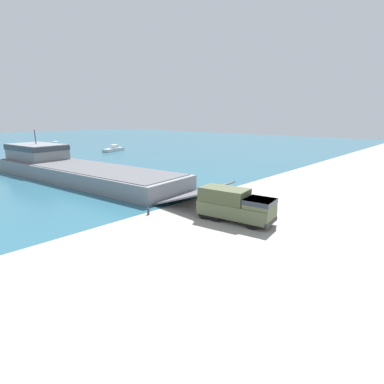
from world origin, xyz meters
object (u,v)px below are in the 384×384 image
at_px(military_truck, 235,205).
at_px(moored_boat_b, 57,147).
at_px(soldier_on_ramp, 236,200).
at_px(mooring_bollard, 148,211).
at_px(cargo_crate, 249,215).
at_px(moored_boat_a, 114,149).
at_px(landing_craft, 71,167).

bearing_deg(military_truck, moored_boat_b, 159.11).
height_order(soldier_on_ramp, mooring_bollard, soldier_on_ramp).
bearing_deg(mooring_bollard, military_truck, -59.97).
relative_size(soldier_on_ramp, cargo_crate, 1.82).
bearing_deg(military_truck, soldier_on_ramp, 113.78).
distance_m(soldier_on_ramp, mooring_bollard, 8.89).
bearing_deg(moored_boat_a, landing_craft, 116.58).
bearing_deg(moored_boat_b, moored_boat_a, -5.53).
bearing_deg(soldier_on_ramp, mooring_bollard, -122.73).
bearing_deg(moored_boat_b, military_truck, -44.73).
xyz_separation_m(landing_craft, mooring_bollard, (-3.52, -23.01, -1.29)).
relative_size(landing_craft, cargo_crate, 44.41).
xyz_separation_m(soldier_on_ramp, mooring_bollard, (-7.15, 5.25, -0.64)).
distance_m(moored_boat_a, mooring_bollard, 57.20).
bearing_deg(military_truck, moored_boat_a, 148.23).
distance_m(military_truck, mooring_bollard, 8.34).
xyz_separation_m(moored_boat_a, moored_boat_b, (-8.34, 16.46, 0.18)).
distance_m(moored_boat_a, moored_boat_b, 18.45).
relative_size(landing_craft, moored_boat_a, 5.74).
distance_m(moored_boat_a, cargo_crate, 61.89).
distance_m(landing_craft, moored_boat_a, 36.48).
relative_size(military_truck, mooring_bollard, 10.57).
xyz_separation_m(landing_craft, moored_boat_b, (16.61, 43.05, -0.90)).
bearing_deg(mooring_bollard, moored_boat_a, 60.15).
height_order(soldier_on_ramp, cargo_crate, soldier_on_ramp).
relative_size(landing_craft, military_truck, 5.94).
distance_m(military_truck, soldier_on_ramp, 3.60).
bearing_deg(landing_craft, cargo_crate, -92.80).
bearing_deg(moored_boat_a, moored_boat_b, 6.62).
xyz_separation_m(military_truck, mooring_bollard, (-4.13, 7.15, -1.15)).
distance_m(landing_craft, military_truck, 30.17).
bearing_deg(cargo_crate, landing_craft, 93.65).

